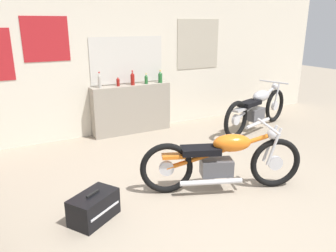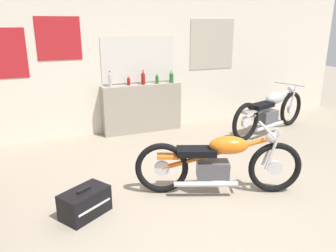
# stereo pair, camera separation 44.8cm
# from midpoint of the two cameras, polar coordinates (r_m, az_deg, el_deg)

# --- Properties ---
(ground_plane) EXTENTS (24.00, 24.00, 0.00)m
(ground_plane) POSITION_cam_midpoint_polar(r_m,az_deg,el_deg) (3.78, 12.17, -15.72)
(ground_plane) COLOR gray
(wall_back) EXTENTS (10.00, 0.07, 2.80)m
(wall_back) POSITION_cam_midpoint_polar(r_m,az_deg,el_deg) (6.32, -4.89, 11.57)
(wall_back) COLOR beige
(wall_back) RESTS_ON ground_plane
(sill_counter) EXTENTS (1.54, 0.28, 0.93)m
(sill_counter) POSITION_cam_midpoint_polar(r_m,az_deg,el_deg) (6.38, -2.54, 3.11)
(sill_counter) COLOR gray
(sill_counter) RESTS_ON ground_plane
(bottle_leftmost) EXTENTS (0.06, 0.06, 0.29)m
(bottle_leftmost) POSITION_cam_midpoint_polar(r_m,az_deg,el_deg) (6.07, -7.97, 7.97)
(bottle_leftmost) COLOR #B7B2A8
(bottle_leftmost) RESTS_ON sill_counter
(bottle_left_center) EXTENTS (0.06, 0.06, 0.18)m
(bottle_left_center) POSITION_cam_midpoint_polar(r_m,az_deg,el_deg) (6.19, -4.81, 7.81)
(bottle_left_center) COLOR maroon
(bottle_left_center) RESTS_ON sill_counter
(bottle_center) EXTENTS (0.08, 0.08, 0.27)m
(bottle_center) POSITION_cam_midpoint_polar(r_m,az_deg,el_deg) (6.24, -2.29, 8.32)
(bottle_center) COLOR maroon
(bottle_center) RESTS_ON sill_counter
(bottle_right_center) EXTENTS (0.06, 0.06, 0.20)m
(bottle_right_center) POSITION_cam_midpoint_polar(r_m,az_deg,el_deg) (6.35, 0.11, 8.18)
(bottle_right_center) COLOR #23662D
(bottle_right_center) RESTS_ON sill_counter
(bottle_rightmost) EXTENTS (0.08, 0.08, 0.24)m
(bottle_rightmost) POSITION_cam_midpoint_polar(r_m,az_deg,el_deg) (6.45, 2.62, 8.49)
(bottle_rightmost) COLOR #23662D
(bottle_rightmost) RESTS_ON sill_counter
(motorcycle_orange) EXTENTS (1.95, 0.93, 0.84)m
(motorcycle_orange) POSITION_cam_midpoint_polar(r_m,az_deg,el_deg) (4.13, 11.91, -6.18)
(motorcycle_orange) COLOR black
(motorcycle_orange) RESTS_ON ground_plane
(motorcycle_silver) EXTENTS (2.13, 0.86, 0.90)m
(motorcycle_silver) POSITION_cam_midpoint_polar(r_m,az_deg,el_deg) (6.67, 19.25, 2.48)
(motorcycle_silver) COLOR black
(motorcycle_silver) RESTS_ON ground_plane
(hard_case_black) EXTENTS (0.61, 0.54, 0.33)m
(hard_case_black) POSITION_cam_midpoint_polar(r_m,az_deg,el_deg) (3.77, -10.92, -13.08)
(hard_case_black) COLOR black
(hard_case_black) RESTS_ON ground_plane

